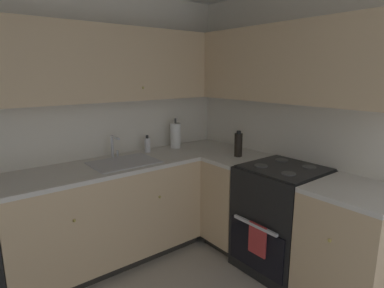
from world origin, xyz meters
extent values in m
cube|color=silver|center=(0.00, 1.52, 1.20)|extent=(3.78, 0.05, 2.40)
cube|color=silver|center=(1.86, 0.00, 1.20)|extent=(0.05, 3.08, 2.40)
cube|color=tan|center=(0.40, 1.19, 0.48)|extent=(1.67, 0.60, 0.78)
cube|color=black|center=(0.40, 1.22, 0.04)|extent=(1.67, 0.54, 0.09)
sphere|color=tan|center=(0.03, 0.88, 0.63)|extent=(0.02, 0.02, 0.02)
sphere|color=tan|center=(0.77, 0.88, 0.63)|extent=(0.02, 0.02, 0.02)
cube|color=beige|center=(0.40, 1.19, 0.89)|extent=(2.88, 0.60, 0.03)
cube|color=tan|center=(1.54, 0.70, 0.48)|extent=(0.60, 0.39, 0.78)
cube|color=black|center=(1.57, 0.70, 0.04)|extent=(0.54, 0.39, 0.09)
cube|color=tan|center=(1.54, -0.42, 0.48)|extent=(0.60, 0.57, 0.78)
sphere|color=tan|center=(1.23, -0.42, 0.63)|extent=(0.02, 0.02, 0.02)
cube|color=beige|center=(1.54, 0.70, 0.89)|extent=(0.60, 0.39, 0.03)
cube|color=beige|center=(1.54, -0.42, 0.89)|extent=(0.60, 0.57, 0.03)
cube|color=black|center=(1.56, 0.18, 0.45)|extent=(0.64, 0.62, 0.90)
cube|color=black|center=(1.23, 0.18, 0.29)|extent=(0.02, 0.55, 0.38)
cube|color=silver|center=(1.21, 0.18, 0.50)|extent=(0.02, 0.43, 0.02)
cube|color=black|center=(1.56, 0.18, 0.91)|extent=(0.59, 0.60, 0.01)
cube|color=black|center=(1.86, 0.18, 0.98)|extent=(0.03, 0.60, 0.15)
cylinder|color=#4C4C4C|center=(1.42, 0.05, 0.92)|extent=(0.11, 0.11, 0.01)
cylinder|color=#4C4C4C|center=(1.42, 0.32, 0.92)|extent=(0.11, 0.11, 0.01)
cylinder|color=#4C4C4C|center=(1.70, 0.05, 0.92)|extent=(0.11, 0.11, 0.01)
cylinder|color=#4C4C4C|center=(1.70, 0.32, 0.92)|extent=(0.11, 0.11, 0.01)
cube|color=#B23333|center=(1.21, 0.15, 0.39)|extent=(0.02, 0.17, 0.26)
cube|color=tan|center=(0.24, 1.33, 1.75)|extent=(2.56, 0.32, 0.62)
sphere|color=tan|center=(0.80, 1.16, 1.55)|extent=(0.02, 0.02, 0.02)
cube|color=tan|center=(1.68, 0.42, 1.75)|extent=(0.32, 2.14, 0.62)
cube|color=#B7B7BC|center=(0.59, 1.16, 0.91)|extent=(0.57, 0.40, 0.01)
cube|color=gray|center=(0.59, 1.16, 0.86)|extent=(0.52, 0.36, 0.09)
cube|color=#99999E|center=(0.59, 1.16, 0.87)|extent=(0.02, 0.35, 0.06)
cylinder|color=silver|center=(0.59, 1.39, 1.01)|extent=(0.02, 0.02, 0.21)
cylinder|color=silver|center=(0.59, 1.32, 1.10)|extent=(0.02, 0.15, 0.02)
cylinder|color=silver|center=(0.64, 1.39, 0.93)|extent=(0.02, 0.02, 0.06)
cylinder|color=silver|center=(0.95, 1.37, 0.97)|extent=(0.06, 0.06, 0.14)
cylinder|color=#262626|center=(0.95, 1.37, 1.06)|extent=(0.03, 0.03, 0.03)
cylinder|color=white|center=(1.28, 1.35, 1.03)|extent=(0.11, 0.11, 0.26)
cylinder|color=#3F3F3F|center=(1.28, 1.35, 1.05)|extent=(0.02, 0.02, 0.32)
cylinder|color=black|center=(1.54, 0.70, 1.01)|extent=(0.08, 0.08, 0.22)
cylinder|color=black|center=(1.54, 0.70, 1.14)|extent=(0.04, 0.04, 0.02)
camera|label=1|loc=(-0.62, -1.34, 1.68)|focal=29.97mm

